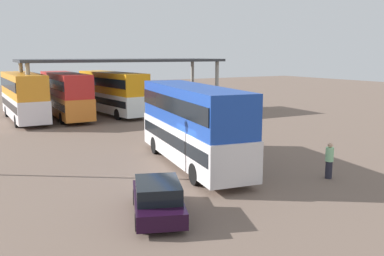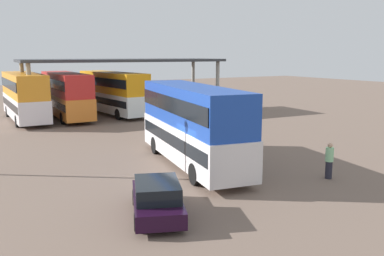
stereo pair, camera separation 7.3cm
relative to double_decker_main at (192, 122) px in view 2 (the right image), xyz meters
The scene contains 8 objects.
ground_plane 3.27m from the double_decker_main, 116.51° to the right, with size 140.00×140.00×0.00m, color #725D50.
double_decker_main is the anchor object (origin of this frame).
parked_hatchback 7.43m from the double_decker_main, 130.14° to the right, with size 3.01×4.36×1.35m.
double_decker_near_canopy 21.07m from the double_decker_main, 104.20° to the left, with size 2.62×10.80×4.17m.
double_decker_mid_row 20.22m from the double_decker_main, 94.59° to the left, with size 2.69×10.72×4.13m.
double_decker_far_right 20.36m from the double_decker_main, 81.96° to the left, with size 3.58×10.88×4.11m.
depot_canopy 20.20m from the double_decker_main, 78.97° to the left, with size 19.28×7.48×5.35m.
pedestrian_waiting 7.07m from the double_decker_main, 50.75° to the right, with size 0.38×0.38×1.73m.
Camera 2 is at (-9.79, -16.59, 5.82)m, focal length 39.17 mm.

